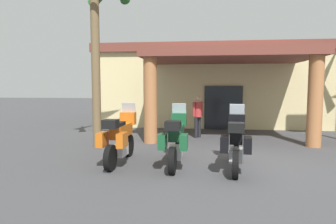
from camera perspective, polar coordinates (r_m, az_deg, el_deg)
ground_plane at (r=8.60m, az=14.07°, el=-9.29°), size 80.00×80.00×0.00m
motel_building at (r=17.78m, az=9.97°, el=5.15°), size 13.36×11.59×4.21m
motorcycle_orange at (r=8.17m, az=-9.26°, el=-4.95°), size 0.73×2.21×1.61m
motorcycle_green at (r=7.81m, az=1.52°, el=-5.36°), size 0.72×2.21×1.61m
motorcycle_black at (r=7.67m, az=12.98°, el=-5.68°), size 0.80×2.21×1.61m
pedestrian at (r=12.06m, az=5.75°, el=-0.27°), size 0.41×0.40×1.71m
palm_tree_roadside at (r=10.70m, az=-14.07°, el=18.65°), size 2.42×2.45×6.11m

